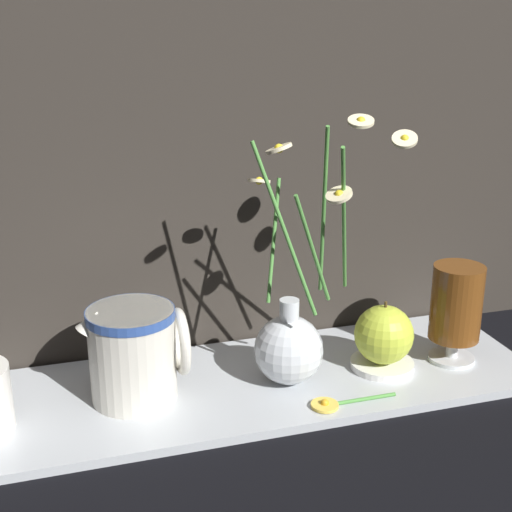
# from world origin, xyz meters

# --- Properties ---
(ground_plane) EXTENTS (6.00, 6.00, 0.00)m
(ground_plane) POSITION_xyz_m (0.00, 0.00, 0.00)
(ground_plane) COLOR black
(shelf) EXTENTS (0.82, 0.25, 0.01)m
(shelf) POSITION_xyz_m (0.00, 0.00, 0.01)
(shelf) COLOR #B2B7BC
(shelf) RESTS_ON ground_plane
(vase_with_flowers) EXTENTS (0.20, 0.14, 0.36)m
(vase_with_flowers) POSITION_xyz_m (0.06, -0.02, 0.07)
(vase_with_flowers) COLOR silver
(vase_with_flowers) RESTS_ON shelf
(ceramic_pitcher) EXTENTS (0.14, 0.11, 0.14)m
(ceramic_pitcher) POSITION_xyz_m (-0.15, 0.00, 0.08)
(ceramic_pitcher) COLOR beige
(ceramic_pitcher) RESTS_ON shelf
(tea_glass) EXTENTS (0.07, 0.07, 0.14)m
(tea_glass) POSITION_xyz_m (0.31, -0.03, 0.10)
(tea_glass) COLOR silver
(tea_glass) RESTS_ON shelf
(saucer_plate) EXTENTS (0.09, 0.09, 0.01)m
(saucer_plate) POSITION_xyz_m (0.20, -0.02, 0.02)
(saucer_plate) COLOR white
(saucer_plate) RESTS_ON shelf
(orange_fruit) EXTENTS (0.08, 0.08, 0.09)m
(orange_fruit) POSITION_xyz_m (0.20, -0.02, 0.06)
(orange_fruit) COLOR #B7C638
(orange_fruit) RESTS_ON saucer_plate
(loose_daisy) EXTENTS (0.12, 0.04, 0.01)m
(loose_daisy) POSITION_xyz_m (0.09, -0.10, 0.02)
(loose_daisy) COLOR #4C8E3D
(loose_daisy) RESTS_ON shelf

